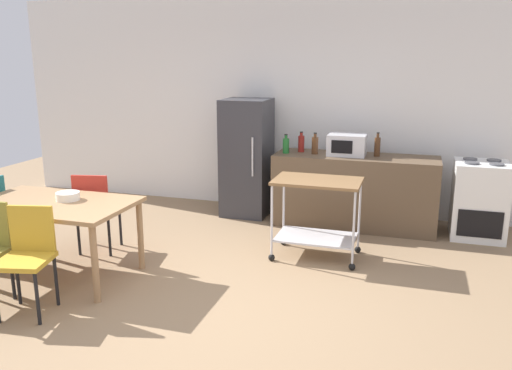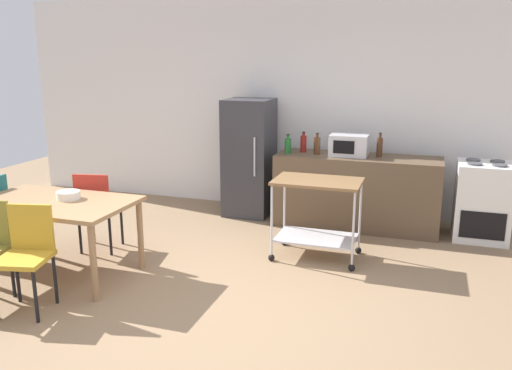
% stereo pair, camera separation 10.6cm
% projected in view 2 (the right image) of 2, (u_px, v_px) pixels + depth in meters
% --- Properties ---
extents(ground_plane, '(12.00, 12.00, 0.00)m').
position_uv_depth(ground_plane, '(207.00, 307.00, 4.49)').
color(ground_plane, '#8C7051').
extents(back_wall, '(8.40, 0.12, 2.90)m').
position_uv_depth(back_wall, '(299.00, 105.00, 7.08)').
color(back_wall, white).
rests_on(back_wall, ground_plane).
extents(kitchen_counter, '(2.00, 0.64, 0.90)m').
position_uv_depth(kitchen_counter, '(356.00, 192.00, 6.50)').
color(kitchen_counter, brown).
rests_on(kitchen_counter, ground_plane).
extents(dining_table, '(1.50, 0.90, 0.75)m').
position_uv_depth(dining_table, '(54.00, 209.00, 5.01)').
color(dining_table, '#A37A51').
rests_on(dining_table, ground_plane).
extents(chair_mustard, '(0.48, 0.48, 0.89)m').
position_uv_depth(chair_mustard, '(26.00, 251.00, 4.34)').
color(chair_mustard, gold).
rests_on(chair_mustard, ground_plane).
extents(chair_red, '(0.47, 0.47, 0.89)m').
position_uv_depth(chair_red, '(97.00, 206.00, 5.65)').
color(chair_red, '#B72D23').
rests_on(chair_red, ground_plane).
extents(stove_oven, '(0.60, 0.61, 0.92)m').
position_uv_depth(stove_oven, '(482.00, 201.00, 6.07)').
color(stove_oven, white).
rests_on(stove_oven, ground_plane).
extents(refrigerator, '(0.60, 0.63, 1.55)m').
position_uv_depth(refrigerator, '(249.00, 158.00, 6.95)').
color(refrigerator, '#333338').
rests_on(refrigerator, ground_plane).
extents(kitchen_cart, '(0.91, 0.57, 0.85)m').
position_uv_depth(kitchen_cart, '(317.00, 206.00, 5.45)').
color(kitchen_cart, brown).
rests_on(kitchen_cart, ground_plane).
extents(bottle_soy_sauce, '(0.08, 0.08, 0.24)m').
position_uv_depth(bottle_soy_sauce, '(288.00, 145.00, 6.56)').
color(bottle_soy_sauce, '#1E6628').
rests_on(bottle_soy_sauce, kitchen_counter).
extents(bottle_vinegar, '(0.08, 0.08, 0.26)m').
position_uv_depth(bottle_vinegar, '(303.00, 143.00, 6.65)').
color(bottle_vinegar, maroon).
rests_on(bottle_vinegar, kitchen_counter).
extents(bottle_olive_oil, '(0.08, 0.08, 0.27)m').
position_uv_depth(bottle_olive_oil, '(317.00, 145.00, 6.50)').
color(bottle_olive_oil, '#4C2D19').
rests_on(bottle_olive_oil, kitchen_counter).
extents(microwave, '(0.46, 0.35, 0.26)m').
position_uv_depth(microwave, '(349.00, 145.00, 6.40)').
color(microwave, silver).
rests_on(microwave, kitchen_counter).
extents(bottle_wine, '(0.07, 0.07, 0.29)m').
position_uv_depth(bottle_wine, '(380.00, 147.00, 6.33)').
color(bottle_wine, '#4C2D19').
rests_on(bottle_wine, kitchen_counter).
extents(fruit_bowl, '(0.22, 0.22, 0.08)m').
position_uv_depth(fruit_bowl, '(68.00, 195.00, 5.04)').
color(fruit_bowl, white).
rests_on(fruit_bowl, dining_table).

